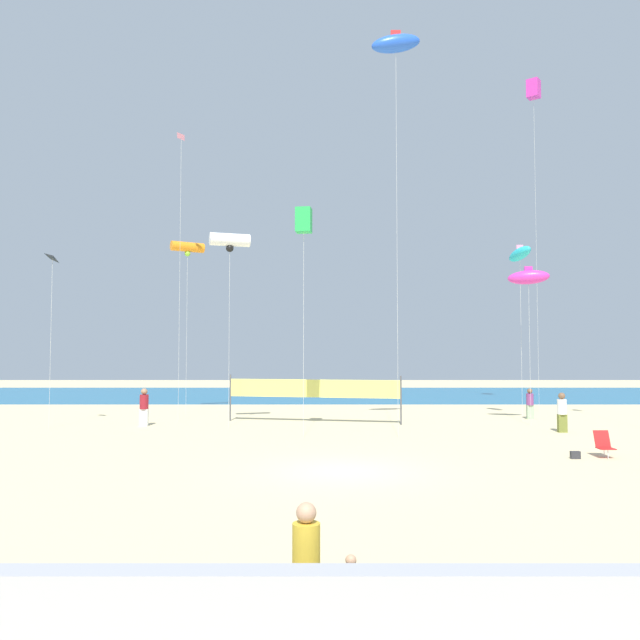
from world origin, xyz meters
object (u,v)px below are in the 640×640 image
Objects in this scene: mother_figure at (306,560)px; toddler_figure at (351,586)px; beachgoer_plum_shirt at (530,403)px; kite_magenta_box at (533,90)px; beach_handbag at (575,455)px; kite_white_tube at (230,241)px; kite_magenta_inflatable at (528,277)px; kite_blue_inflatable at (396,44)px; folding_beach_chair at (604,443)px; beachgoer_white_shirt at (562,411)px; kite_pink_diamond at (181,150)px; kite_cyan_inflatable at (520,254)px; beachgoer_maroon_shirt at (144,406)px; kite_black_diamond at (53,259)px; kite_green_box at (304,221)px; kite_orange_tube at (187,247)px; volleyball_net at (313,390)px.

toddler_figure is (0.59, 0.13, -0.38)m from mother_figure.
kite_magenta_box is (2.09, 4.59, 18.99)m from beachgoer_plum_shirt.
kite_white_tube is at bearing 146.40° from beach_handbag.
kite_magenta_inflatable is at bearing 63.33° from mother_figure.
mother_figure is 24.30m from kite_blue_inflatable.
folding_beach_chair is 0.05× the size of kite_blue_inflatable.
beachgoer_white_shirt reaches higher than beach_handbag.
folding_beach_chair is at bearing -32.83° from kite_pink_diamond.
kite_cyan_inflatable is 2.66m from kite_magenta_inflatable.
kite_magenta_inflatable is 0.44× the size of kite_blue_inflatable.
kite_black_diamond reaches higher than beachgoer_maroon_shirt.
beachgoer_plum_shirt is (10.78, 24.92, 0.40)m from toddler_figure.
toddler_figure is 15.05m from beach_handbag.
folding_beach_chair is 0.09× the size of kite_green_box.
kite_cyan_inflatable is at bearing 29.50° from kite_green_box.
kite_orange_tube is 5.99m from kite_pink_diamond.
kite_cyan_inflatable is 12.59m from kite_blue_inflatable.
kite_orange_tube is (-7.41, 4.50, 8.04)m from volleyball_net.
beachgoer_white_shirt is at bearing -86.66° from kite_cyan_inflatable.
kite_white_tube is at bearing 99.58° from mother_figure.
kite_pink_diamond reaches higher than beachgoer_maroon_shirt.
mother_figure is at bearing -166.96° from toddler_figure.
kite_magenta_box is at bearing 40.01° from kite_green_box.
kite_pink_diamond is 18.66m from kite_cyan_inflatable.
beach_handbag is 0.02× the size of kite_pink_diamond.
kite_blue_inflatable is at bearing -29.89° from kite_pink_diamond.
mother_figure is 0.18× the size of volleyball_net.
kite_magenta_box reaches higher than beachgoer_maroon_shirt.
folding_beach_chair is at bearing -94.38° from kite_cyan_inflatable.
kite_green_box is at bearing -11.15° from beachgoer_plum_shirt.
kite_cyan_inflatable is 1.18× the size of kite_magenta_inflatable.
kite_orange_tube is at bearing 148.74° from volleyball_net.
beachgoer_plum_shirt is 16.15m from kite_green_box.
volleyball_net is at bearing 27.13° from kite_white_tube.
beachgoer_white_shirt is at bearing 62.60° from toddler_figure.
kite_magenta_box is 1.17× the size of kite_blue_inflatable.
kite_magenta_box is (2.49, 10.02, 18.93)m from beachgoer_white_shirt.
kite_green_box is (7.81, -4.04, 8.18)m from beachgoer_maroon_shirt.
kite_magenta_box is (4.72, 16.86, 19.74)m from beach_handbag.
kite_magenta_box is at bearing 4.74° from kite_orange_tube.
volleyball_net is 1.12× the size of kite_magenta_inflatable.
kite_green_box is (-9.26, 5.12, 9.03)m from beach_handbag.
kite_black_diamond is (-12.29, -2.39, 6.32)m from volleyball_net.
kite_black_diamond reaches higher than toddler_figure.
kite_green_box is 21.16m from kite_magenta_box.
volleyball_net is 12.03m from kite_magenta_inflatable.
toddler_figure is at bearing -57.98° from kite_black_diamond.
beachgoer_plum_shirt is 22.84m from kite_pink_diamond.
kite_cyan_inflatable is 1.11× the size of kite_black_diamond.
kite_green_box is at bearing -93.63° from volleyball_net.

